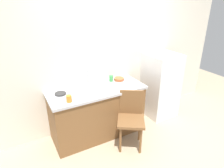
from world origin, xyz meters
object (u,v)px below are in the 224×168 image
Objects in this scene: refrigerator at (160,85)px; cup_green at (111,78)px; dish_tray at (82,91)px; hotplate at (60,94)px; chair at (131,117)px; terracotta_bowl at (119,79)px; cup_orange at (69,99)px.

refrigerator reaches higher than cup_green.
dish_tray reaches higher than hotplate.
chair is 5.24× the size of hotplate.
dish_tray is 2.69× the size of cup_green.
cup_orange is (-1.00, -0.34, 0.03)m from terracotta_bowl.
dish_tray reaches higher than chair.
chair is at bearing -153.59° from refrigerator.
cup_orange reaches higher than chair.
terracotta_bowl reaches higher than chair.
chair is 3.18× the size of dish_tray.
dish_tray is at bearing -163.80° from cup_green.
cup_green is at bearing 5.09° from hotplate.
cup_orange is at bearing -161.46° from terracotta_bowl.
refrigerator is at bearing 0.60° from dish_tray.
cup_orange is (0.04, -0.29, 0.04)m from hotplate.
refrigerator is 1.92m from hotplate.
chair is at bearing -91.17° from cup_green.
refrigerator is 12.56× the size of cup_orange.
cup_orange reaches higher than hotplate.
dish_tray is at bearing -179.40° from refrigerator.
cup_orange reaches higher than dish_tray.
cup_orange is at bearing -165.97° from chair.
chair is 0.98m from cup_orange.
refrigerator is at bearing -2.32° from hotplate.
terracotta_bowl is (0.15, 0.62, 0.37)m from chair.
refrigerator is 11.87× the size of cup_green.
chair is 5.16× the size of terracotta_bowl.
cup_orange is (-0.85, 0.29, 0.40)m from chair.
chair is (-1.01, -0.50, -0.12)m from refrigerator.
terracotta_bowl is 1.06m from cup_orange.
chair is 0.77m from cup_green.
refrigerator is 1.39× the size of chair.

